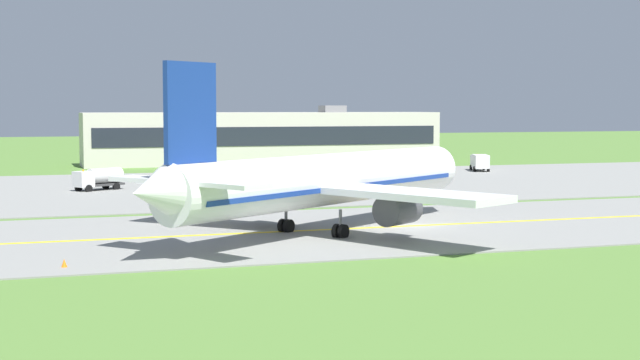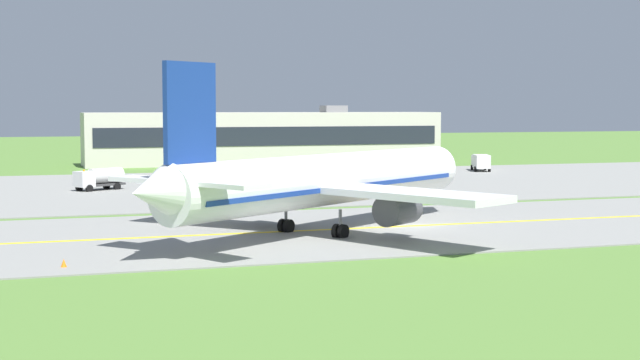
{
  "view_description": "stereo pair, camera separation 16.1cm",
  "coord_description": "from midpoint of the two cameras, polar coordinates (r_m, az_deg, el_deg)",
  "views": [
    {
      "loc": [
        -30.59,
        -68.5,
        9.8
      ],
      "look_at": [
        -7.67,
        0.83,
        4.0
      ],
      "focal_mm": 51.57,
      "sensor_mm": 36.0,
      "label": 1
    },
    {
      "loc": [
        -30.44,
        -68.55,
        9.8
      ],
      "look_at": [
        -7.67,
        0.83,
        4.0
      ],
      "focal_mm": 51.57,
      "sensor_mm": 36.0,
      "label": 2
    }
  ],
  "objects": [
    {
      "name": "taxiway_strip",
      "position": [
        75.64,
        5.67,
        -2.89
      ],
      "size": [
        240.0,
        28.0,
        0.1
      ],
      "primitive_type": "cube",
      "color": "gray",
      "rests_on": "ground"
    },
    {
      "name": "service_truck_catering",
      "position": [
        127.72,
        -8.86,
        0.78
      ],
      "size": [
        5.01,
        6.14,
        2.65
      ],
      "color": "yellow",
      "rests_on": "ground"
    },
    {
      "name": "service_truck_pushback",
      "position": [
        142.06,
        9.85,
        1.14
      ],
      "size": [
        3.9,
        6.34,
        2.6
      ],
      "color": "silver",
      "rests_on": "ground"
    },
    {
      "name": "service_truck_fuel",
      "position": [
        123.14,
        -3.47,
        0.52
      ],
      "size": [
        2.99,
        6.61,
        2.59
      ],
      "color": "red",
      "rests_on": "ground"
    },
    {
      "name": "airplane_lead",
      "position": [
        70.96,
        0.21,
        -0.04
      ],
      "size": [
        34.4,
        28.8,
        12.7
      ],
      "color": "white",
      "rests_on": "ground"
    },
    {
      "name": "apron_pad",
      "position": [
        118.12,
        1.83,
        -0.2
      ],
      "size": [
        140.0,
        52.0,
        0.1
      ],
      "primitive_type": "cube",
      "color": "gray",
      "rests_on": "ground"
    },
    {
      "name": "traffic_cone_mid_edge",
      "position": [
        91.26,
        8.72,
        -1.49
      ],
      "size": [
        0.44,
        0.44,
        0.6
      ],
      "primitive_type": "cone",
      "color": "orange",
      "rests_on": "ground"
    },
    {
      "name": "terminal_building",
      "position": [
        160.43,
        -3.45,
        2.63
      ],
      "size": [
        62.21,
        10.2,
        10.1
      ],
      "color": "beige",
      "rests_on": "ground"
    },
    {
      "name": "taxiway_centreline",
      "position": [
        75.64,
        5.67,
        -2.85
      ],
      "size": [
        220.0,
        0.6,
        0.01
      ],
      "primitive_type": "cube",
      "color": "yellow",
      "rests_on": "taxiway_strip"
    },
    {
      "name": "service_truck_baggage",
      "position": [
        110.74,
        -13.62,
        0.13
      ],
      "size": [
        6.2,
        4.83,
        2.65
      ],
      "color": "silver",
      "rests_on": "ground"
    },
    {
      "name": "ground_plane",
      "position": [
        75.65,
        5.67,
        -2.92
      ],
      "size": [
        500.0,
        500.0,
        0.0
      ],
      "primitive_type": "plane",
      "color": "#517A33"
    },
    {
      "name": "traffic_cone_near_edge",
      "position": [
        58.13,
        -15.66,
        -5.04
      ],
      "size": [
        0.44,
        0.44,
        0.6
      ],
      "primitive_type": "cone",
      "color": "orange",
      "rests_on": "ground"
    }
  ]
}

